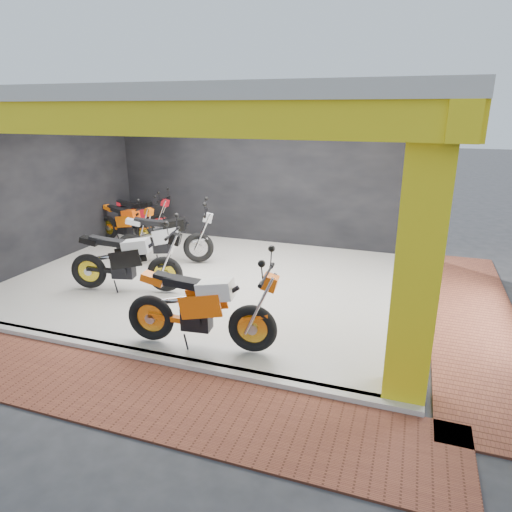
% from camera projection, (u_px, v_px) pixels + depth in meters
% --- Properties ---
extents(ground, '(80.00, 80.00, 0.00)m').
position_uv_depth(ground, '(167.00, 326.00, 7.51)').
color(ground, '#2D2D30').
rests_on(ground, ground).
extents(showroom_floor, '(8.00, 6.00, 0.10)m').
position_uv_depth(showroom_floor, '(216.00, 282.00, 9.29)').
color(showroom_floor, white).
rests_on(showroom_floor, ground).
extents(showroom_ceiling, '(8.40, 6.40, 0.20)m').
position_uv_depth(showroom_ceiling, '(211.00, 98.00, 8.20)').
color(showroom_ceiling, beige).
rests_on(showroom_ceiling, corner_column).
extents(back_wall, '(8.20, 0.20, 3.50)m').
position_uv_depth(back_wall, '(264.00, 177.00, 11.55)').
color(back_wall, black).
rests_on(back_wall, ground).
extents(left_wall, '(0.20, 6.20, 3.50)m').
position_uv_depth(left_wall, '(44.00, 188.00, 10.06)').
color(left_wall, black).
rests_on(left_wall, ground).
extents(corner_column, '(0.50, 0.50, 3.50)m').
position_uv_depth(corner_column, '(418.00, 264.00, 5.12)').
color(corner_column, yellow).
rests_on(corner_column, ground).
extents(header_beam_front, '(8.40, 0.30, 0.40)m').
position_uv_depth(header_beam_front, '(109.00, 118.00, 5.59)').
color(header_beam_front, yellow).
rests_on(header_beam_front, corner_column).
extents(header_beam_right, '(0.30, 6.40, 0.40)m').
position_uv_depth(header_beam_right, '(448.00, 116.00, 7.03)').
color(header_beam_right, yellow).
rests_on(header_beam_right, corner_column).
extents(floor_kerb, '(8.00, 0.20, 0.10)m').
position_uv_depth(floor_kerb, '(131.00, 353.00, 6.58)').
color(floor_kerb, white).
rests_on(floor_kerb, ground).
extents(paver_front, '(9.00, 1.40, 0.03)m').
position_uv_depth(paver_front, '(96.00, 385.00, 5.89)').
color(paver_front, brown).
rests_on(paver_front, ground).
extents(paver_right, '(1.40, 7.00, 0.03)m').
position_uv_depth(paver_right, '(473.00, 317.00, 7.79)').
color(paver_right, brown).
rests_on(paver_right, ground).
extents(moto_hero, '(2.45, 1.14, 1.45)m').
position_uv_depth(moto_hero, '(252.00, 306.00, 6.28)').
color(moto_hero, '#F75C0A').
rests_on(moto_hero, showroom_floor).
extents(moto_row_a, '(2.43, 1.35, 1.40)m').
position_uv_depth(moto_row_a, '(164.00, 257.00, 8.41)').
color(moto_row_a, black).
rests_on(moto_row_a, showroom_floor).
extents(moto_row_b, '(2.42, 1.63, 1.39)m').
position_uv_depth(moto_row_b, '(198.00, 233.00, 10.05)').
color(moto_row_b, '#A3A6AB').
rests_on(moto_row_b, showroom_floor).
extents(moto_row_c, '(2.14, 1.20, 1.23)m').
position_uv_depth(moto_row_c, '(144.00, 223.00, 11.27)').
color(moto_row_c, '#E15B09').
rests_on(moto_row_c, showroom_floor).
extents(moto_row_d, '(2.07, 0.91, 1.23)m').
position_uv_depth(moto_row_d, '(159.00, 214.00, 12.26)').
color(moto_row_d, red).
rests_on(moto_row_d, showroom_floor).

